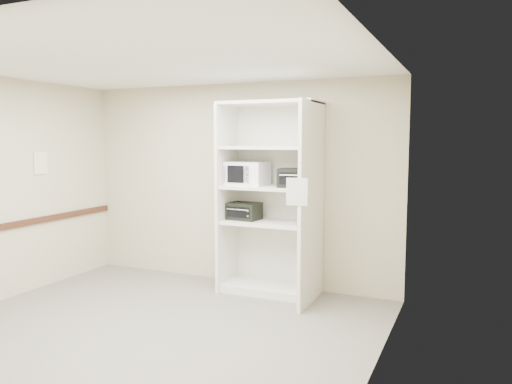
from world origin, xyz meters
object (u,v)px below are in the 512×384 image
at_px(microwave, 248,173).
at_px(toaster_oven_lower, 244,211).
at_px(shelving_unit, 273,205).
at_px(toaster_oven_upper, 296,178).

height_order(microwave, toaster_oven_lower, microwave).
bearing_deg(shelving_unit, toaster_oven_upper, -8.25).
bearing_deg(toaster_oven_upper, microwave, 169.21).
height_order(shelving_unit, toaster_oven_lower, shelving_unit).
xyz_separation_m(microwave, toaster_oven_lower, (-0.05, 0.00, -0.49)).
bearing_deg(toaster_oven_lower, shelving_unit, 5.07).
relative_size(microwave, toaster_oven_upper, 1.24).
distance_m(microwave, toaster_oven_lower, 0.49).
relative_size(microwave, toaster_oven_lower, 1.26).
xyz_separation_m(shelving_unit, toaster_oven_upper, (0.31, -0.04, 0.35)).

